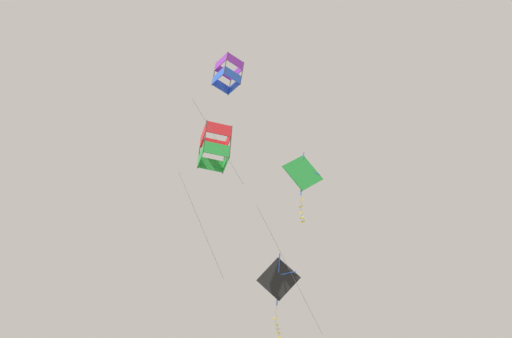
{
  "coord_description": "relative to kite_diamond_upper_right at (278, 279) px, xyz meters",
  "views": [
    {
      "loc": [
        -21.17,
        6.77,
        0.5
      ],
      "look_at": [
        -0.82,
        -1.51,
        23.04
      ],
      "focal_mm": 47.67,
      "sensor_mm": 36.0,
      "label": 1
    }
  ],
  "objects": [
    {
      "name": "kite_diamond_upper_right",
      "position": [
        0.0,
        0.0,
        0.0
      ],
      "size": [
        1.42,
        1.82,
        4.4
      ],
      "rotation": [
        0.48,
        0.0,
        4.48
      ],
      "color": "black"
    },
    {
      "name": "kite_box_highest",
      "position": [
        -2.91,
        4.43,
        4.47
      ],
      "size": [
        2.29,
        2.51,
        7.46
      ],
      "rotation": [
        0.15,
        0.0,
        4.61
      ],
      "color": "red"
    },
    {
      "name": "kite_box_near_left",
      "position": [
        -6.35,
        5.09,
        5.6
      ],
      "size": [
        2.15,
        2.49,
        6.18
      ],
      "rotation": [
        0.16,
        0.0,
        5.0
      ],
      "color": "purple"
    },
    {
      "name": "kite_diamond_far_centre",
      "position": [
        -4.21,
        0.54,
        2.94
      ],
      "size": [
        2.06,
        3.02,
        8.36
      ],
      "rotation": [
        0.19,
        0.0,
        4.86
      ],
      "color": "green"
    }
  ]
}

